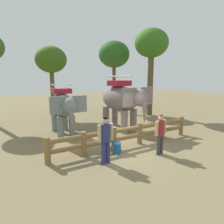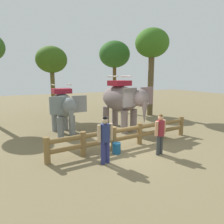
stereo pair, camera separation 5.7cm
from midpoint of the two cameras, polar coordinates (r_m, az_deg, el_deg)
ground_plane at (r=9.70m, az=5.11°, el=-9.98°), size 60.00×60.00×0.00m
log_fence at (r=9.71m, az=4.44°, el=-6.20°), size 7.66×0.93×1.05m
elephant_near_left at (r=11.76m, az=-13.34°, el=1.45°), size 1.90×3.31×2.86m
elephant_center at (r=12.45m, az=2.95°, el=3.37°), size 2.38×3.94×3.31m
tourist_woman_in_black at (r=7.73m, az=-1.73°, el=-6.93°), size 0.65×0.38×1.84m
tourist_man_in_blue at (r=8.86m, az=13.47°, el=-5.31°), size 0.61×0.40×1.75m
tree_far_left at (r=17.07m, az=-16.42°, el=13.57°), size 2.42×2.42×5.57m
tree_back_center at (r=19.09m, az=0.80°, el=15.58°), size 2.78×2.78×6.38m
tree_deep_back at (r=17.53m, az=11.17°, el=17.69°), size 2.71×2.71×7.04m
feed_bucket at (r=8.97m, az=1.45°, el=-10.04°), size 0.36×0.36×0.47m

